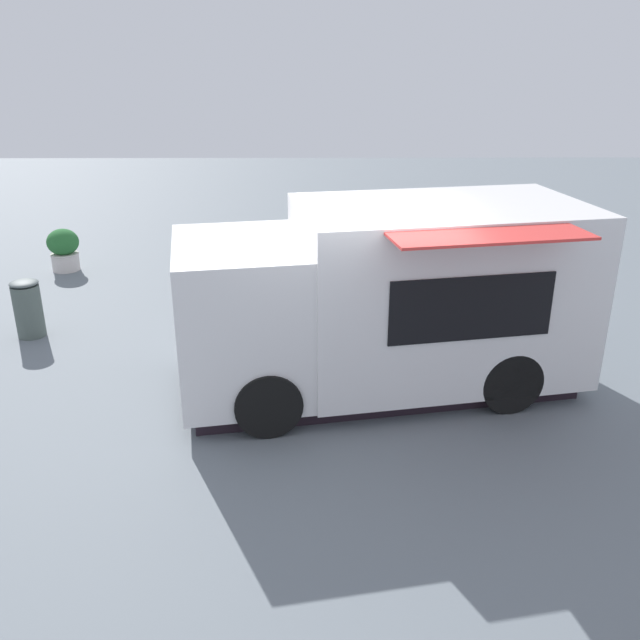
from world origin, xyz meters
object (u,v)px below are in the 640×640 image
Objects in this scene: food_truck at (388,303)px; trash_bin at (28,308)px; planter_flowering_far at (64,249)px; planter_flowering_near at (501,251)px.

trash_bin is (5.12, -1.62, -0.67)m from food_truck.
planter_flowering_far is at bearing -79.60° from trash_bin.
food_truck is at bearing 162.40° from trash_bin.
food_truck is 7.54m from planter_flowering_far.
planter_flowering_far is at bearing -40.39° from food_truck.
trash_bin is at bearing 22.60° from planter_flowering_near.
food_truck reaches higher than trash_bin.
trash_bin is at bearing 100.40° from planter_flowering_far.
planter_flowering_far is (8.46, 0.04, 0.08)m from planter_flowering_near.
planter_flowering_near is at bearing -157.40° from trash_bin.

